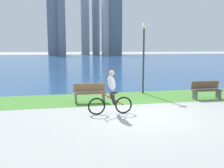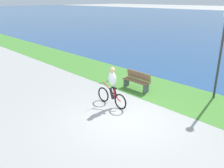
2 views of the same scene
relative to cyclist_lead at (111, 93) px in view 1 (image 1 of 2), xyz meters
The scene contains 8 objects.
ground_plane 1.59m from the cyclist_lead, 22.80° to the right, with size 300.00×300.00×0.00m, color #9E9E99.
grass_strip_bayside 3.35m from the cyclist_lead, 67.53° to the left, with size 120.00×3.14×0.01m, color #478433.
bay_water_surface 47.47m from the cyclist_lead, 88.50° to the left, with size 300.00×85.76×0.00m, color navy.
cyclist_lead is the anchor object (origin of this frame).
bench_near_path 5.58m from the cyclist_lead, 19.67° to the left, with size 1.50×0.47×0.90m.
bench_far_along_path 2.37m from the cyclist_lead, 104.19° to the left, with size 1.50×0.47×0.90m.
lamppost_tall 5.11m from the cyclist_lead, 56.62° to the left, with size 0.28×0.28×3.87m.
city_skyline_far_shore 82.74m from the cyclist_lead, 83.59° to the left, with size 25.46×11.10×27.68m.
Camera 1 is at (-3.10, -8.68, 2.55)m, focal length 39.95 mm.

